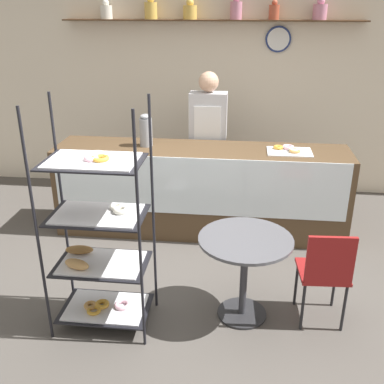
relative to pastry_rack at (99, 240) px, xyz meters
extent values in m
plane|color=#4C4742|center=(0.63, 0.37, -0.76)|extent=(14.00, 14.00, 0.00)
cube|color=beige|center=(0.63, 3.10, 0.59)|extent=(10.00, 0.06, 2.70)
cube|color=#4C331E|center=(0.63, 2.95, 1.47)|extent=(3.72, 0.24, 0.02)
cylinder|color=silver|center=(-0.69, 2.95, 1.56)|extent=(0.15, 0.15, 0.16)
sphere|color=silver|center=(-0.69, 2.95, 1.67)|extent=(0.08, 0.08, 0.08)
cylinder|color=gold|center=(-0.13, 2.95, 1.58)|extent=(0.16, 0.16, 0.20)
sphere|color=gold|center=(-0.13, 2.95, 1.71)|extent=(0.09, 0.09, 0.09)
cylinder|color=gold|center=(0.36, 2.95, 1.56)|extent=(0.17, 0.17, 0.16)
sphere|color=gold|center=(0.36, 2.95, 1.67)|extent=(0.09, 0.09, 0.09)
cylinder|color=#CC7F99|center=(0.92, 2.95, 1.58)|extent=(0.14, 0.14, 0.20)
cylinder|color=#B24C33|center=(1.38, 2.95, 1.57)|extent=(0.12, 0.12, 0.17)
sphere|color=#B24C33|center=(1.38, 2.95, 1.67)|extent=(0.07, 0.07, 0.07)
cylinder|color=#CC7F99|center=(1.91, 2.95, 1.57)|extent=(0.17, 0.17, 0.17)
sphere|color=#CC7F99|center=(1.91, 2.95, 1.69)|extent=(0.09, 0.09, 0.09)
cylinder|color=navy|center=(1.46, 3.05, 1.25)|extent=(0.31, 0.03, 0.31)
cylinder|color=white|center=(1.46, 3.03, 1.25)|extent=(0.27, 0.00, 0.27)
cube|color=#4C3823|center=(0.63, 1.71, -0.27)|extent=(3.20, 0.66, 0.98)
cube|color=silver|center=(0.63, 1.37, -0.09)|extent=(3.07, 0.01, 0.63)
cylinder|color=black|center=(-0.36, -0.24, 0.16)|extent=(0.02, 0.02, 1.84)
cylinder|color=black|center=(0.38, -0.24, 0.16)|extent=(0.02, 0.02, 1.84)
cylinder|color=black|center=(-0.36, 0.24, 0.16)|extent=(0.02, 0.02, 1.84)
cylinder|color=black|center=(0.38, 0.24, 0.16)|extent=(0.02, 0.02, 1.84)
cube|color=black|center=(0.01, 0.00, -0.64)|extent=(0.72, 0.47, 0.01)
cube|color=silver|center=(0.01, 0.00, -0.63)|extent=(0.63, 0.41, 0.01)
torus|color=tan|center=(-0.11, -0.02, -0.61)|extent=(0.11, 0.11, 0.04)
torus|color=gold|center=(-0.02, 0.00, -0.61)|extent=(0.12, 0.12, 0.04)
torus|color=#EAB2C1|center=(0.14, 0.01, -0.61)|extent=(0.13, 0.13, 0.03)
torus|color=gold|center=(-0.07, -0.08, -0.61)|extent=(0.11, 0.11, 0.03)
cube|color=black|center=(0.01, 0.00, -0.22)|extent=(0.72, 0.47, 0.01)
cube|color=silver|center=(0.01, 0.00, -0.21)|extent=(0.63, 0.41, 0.01)
ellipsoid|color=tan|center=(-0.15, -0.11, -0.16)|extent=(0.23, 0.14, 0.08)
ellipsoid|color=olive|center=(-0.21, 0.10, -0.16)|extent=(0.23, 0.10, 0.07)
cube|color=black|center=(0.01, 0.00, 0.21)|extent=(0.72, 0.47, 0.01)
cube|color=silver|center=(0.01, 0.00, 0.22)|extent=(0.63, 0.41, 0.01)
torus|color=silver|center=(0.13, 0.09, 0.24)|extent=(0.10, 0.10, 0.03)
torus|color=silver|center=(0.18, 0.04, 0.24)|extent=(0.12, 0.12, 0.04)
cube|color=black|center=(0.01, 0.00, 0.63)|extent=(0.72, 0.47, 0.01)
cube|color=silver|center=(0.01, 0.00, 0.64)|extent=(0.63, 0.41, 0.01)
torus|color=#EAB2C1|center=(0.01, -0.02, 0.67)|extent=(0.10, 0.10, 0.03)
torus|color=silver|center=(0.02, 0.07, 0.67)|extent=(0.11, 0.11, 0.04)
torus|color=gold|center=(0.07, -0.01, 0.66)|extent=(0.13, 0.13, 0.03)
cube|color=#282833|center=(0.66, 2.21, -0.28)|extent=(0.26, 0.19, 0.97)
cube|color=#B2B2B7|center=(0.66, 2.21, 0.47)|extent=(0.43, 0.22, 0.53)
cube|color=silver|center=(0.66, 2.09, 0.37)|extent=(0.30, 0.01, 0.44)
sphere|color=tan|center=(0.66, 2.21, 0.85)|extent=(0.23, 0.23, 0.23)
cylinder|color=#262628|center=(1.12, 0.21, -0.75)|extent=(0.41, 0.41, 0.02)
cylinder|color=#333338|center=(1.12, 0.21, -0.40)|extent=(0.06, 0.06, 0.69)
cylinder|color=#4C4C51|center=(1.12, 0.21, -0.04)|extent=(0.75, 0.75, 0.02)
cylinder|color=black|center=(1.90, 0.41, -0.55)|extent=(0.02, 0.02, 0.43)
cylinder|color=black|center=(1.58, 0.39, -0.55)|extent=(0.02, 0.02, 0.43)
cylinder|color=black|center=(1.92, 0.09, -0.55)|extent=(0.02, 0.02, 0.43)
cylinder|color=black|center=(1.60, 0.07, -0.55)|extent=(0.02, 0.02, 0.43)
cube|color=maroon|center=(1.75, 0.24, -0.32)|extent=(0.40, 0.40, 0.03)
cube|color=maroon|center=(1.76, 0.07, -0.11)|extent=(0.36, 0.05, 0.40)
cylinder|color=gray|center=(0.02, 1.73, 0.37)|extent=(0.14, 0.14, 0.31)
ellipsoid|color=gray|center=(0.02, 1.73, 0.55)|extent=(0.12, 0.12, 0.06)
cube|color=white|center=(1.56, 1.67, 0.23)|extent=(0.46, 0.32, 0.01)
torus|color=tan|center=(1.61, 1.65, 0.25)|extent=(0.12, 0.12, 0.03)
torus|color=gold|center=(1.45, 1.75, 0.25)|extent=(0.10, 0.10, 0.03)
torus|color=#EAB2C1|center=(1.56, 1.76, 0.25)|extent=(0.13, 0.13, 0.04)
torus|color=silver|center=(1.61, 1.68, 0.25)|extent=(0.11, 0.11, 0.04)
camera|label=1|loc=(1.06, -2.93, 1.68)|focal=42.00mm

